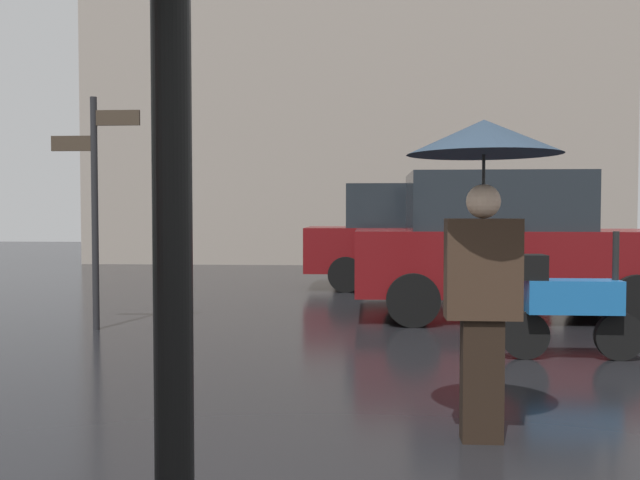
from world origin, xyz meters
name	(u,v)px	position (x,y,z in m)	size (l,w,h in m)	color
pedestrian_with_umbrella	(483,192)	(1.12, 2.02, 1.54)	(0.94, 0.94, 1.98)	black
parked_scooter	(568,302)	(2.33, 4.47, 0.55)	(1.34, 0.32, 1.23)	black
parked_car_left	(504,244)	(2.26, 7.17, 0.98)	(4.12, 1.97, 1.94)	#590C0F
parked_car_right	(419,236)	(1.37, 10.76, 0.97)	(4.34, 1.85, 1.93)	#590C0F
street_signpost	(95,189)	(-2.84, 5.82, 1.70)	(1.08, 0.08, 2.79)	black
building_block	(353,21)	(0.00, 17.44, 6.81)	(14.76, 2.72, 13.63)	gray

